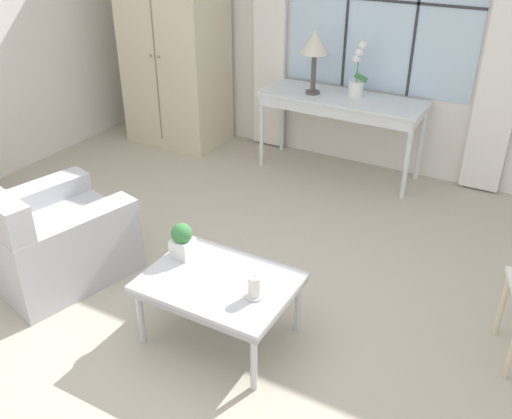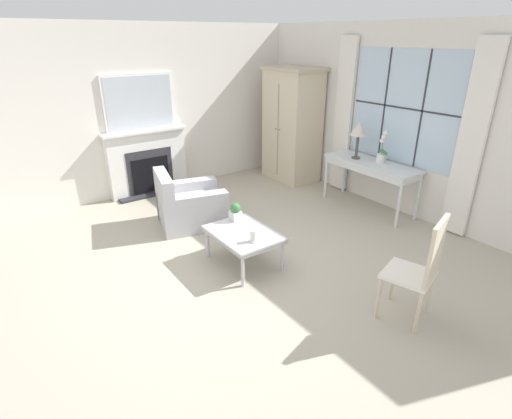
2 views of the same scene
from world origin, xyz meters
The scene contains 13 objects.
ground_plane centered at (0.00, 0.00, 0.00)m, with size 14.00×14.00×0.00m, color #B2A893.
wall_back_windowed centered at (0.00, 3.02, 1.40)m, with size 7.20×0.14×2.80m.
wall_left centered at (-3.03, 0.60, 1.40)m, with size 0.06×7.20×2.80m, color silver.
fireplace centered at (-2.91, 0.06, 0.67)m, with size 0.34×1.44×2.03m.
armoire centered at (-2.06, 2.62, 1.04)m, with size 1.08×0.73×2.07m.
console_table centered at (-0.20, 2.67, 0.69)m, with size 1.55×0.54×0.77m.
table_lamp centered at (-0.48, 2.62, 1.23)m, with size 0.26×0.26×0.59m.
potted_orchid centered at (-0.10, 2.75, 0.95)m, with size 0.18×0.14×0.51m.
armchair_upholstered centered at (-1.32, 0.05, 0.28)m, with size 1.02×1.09×0.82m.
side_chair_wooden centered at (1.93, 0.83, 0.62)m, with size 0.55×0.55×1.11m.
coffee_table centered at (0.09, 0.06, 0.39)m, with size 0.89×0.66×0.44m.
potted_plant_small centered at (-0.25, 0.16, 0.55)m, with size 0.13×0.13×0.23m.
pillar_candle centered at (0.35, 0.02, 0.50)m, with size 0.11×0.11×0.15m.
Camera 2 is at (3.64, -2.29, 2.59)m, focal length 28.00 mm.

